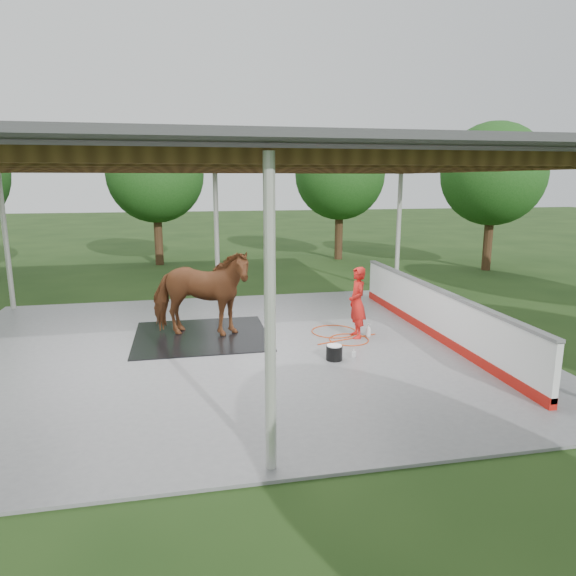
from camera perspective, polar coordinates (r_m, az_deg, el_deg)
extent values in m
plane|color=#1E3814|center=(11.10, -6.01, -6.96)|extent=(100.00, 100.00, 0.00)
cube|color=slate|center=(11.09, -6.01, -6.84)|extent=(12.00, 10.00, 0.05)
cylinder|color=beige|center=(6.06, -2.01, -3.49)|extent=(0.14, 0.14, 3.85)
cylinder|color=beige|center=(15.97, -28.86, 4.69)|extent=(0.14, 0.14, 3.85)
cylinder|color=beige|center=(15.28, -7.93, 5.79)|extent=(0.14, 0.14, 3.85)
cylinder|color=beige|center=(16.64, 12.17, 6.14)|extent=(0.14, 0.14, 3.85)
cube|color=brown|center=(6.05, -2.46, 14.43)|extent=(12.00, 0.10, 0.18)
cube|color=brown|center=(7.53, -4.34, 13.92)|extent=(12.00, 0.10, 0.18)
cube|color=brown|center=(9.02, -5.59, 13.57)|extent=(12.00, 0.10, 0.18)
cube|color=brown|center=(10.51, -6.48, 13.32)|extent=(12.00, 0.10, 0.18)
cube|color=brown|center=(12.00, -7.15, 13.12)|extent=(12.00, 0.10, 0.18)
cube|color=brown|center=(13.50, -7.67, 12.97)|extent=(12.00, 0.10, 0.18)
cube|color=brown|center=(15.00, -8.09, 12.85)|extent=(12.00, 0.10, 0.18)
cube|color=brown|center=(12.41, 21.44, 12.37)|extent=(0.12, 10.00, 0.18)
cube|color=#38383A|center=(10.52, -6.51, 14.41)|extent=(12.60, 10.60, 0.10)
cube|color=#AF160E|center=(12.34, 15.80, -4.69)|extent=(0.14, 8.00, 0.20)
cube|color=white|center=(12.21, 15.95, -2.43)|extent=(0.12, 8.00, 1.00)
cube|color=slate|center=(12.09, 16.09, -0.05)|extent=(0.16, 8.00, 0.06)
cylinder|color=#382314|center=(22.62, -14.18, 5.29)|extent=(0.36, 0.36, 2.20)
sphere|color=#194714|center=(22.49, -14.54, 12.13)|extent=(4.00, 4.00, 4.00)
cylinder|color=#382314|center=(23.65, 5.65, 5.87)|extent=(0.36, 0.36, 2.20)
sphere|color=#194714|center=(23.52, 5.79, 12.42)|extent=(4.00, 4.00, 4.00)
cylinder|color=#382314|center=(22.14, 21.31, 4.70)|extent=(0.36, 0.36, 2.20)
sphere|color=#194714|center=(22.00, 21.85, 11.68)|extent=(4.00, 4.00, 4.00)
cube|color=black|center=(12.03, -9.57, -5.25)|extent=(3.02, 2.83, 0.02)
imported|color=brown|center=(11.78, -9.74, -0.56)|extent=(2.57, 1.70, 1.99)
imported|color=red|center=(11.71, 7.70, -1.61)|extent=(0.41, 0.60, 1.62)
cylinder|color=black|center=(10.37, 5.16, -7.19)|extent=(0.33, 0.33, 0.29)
cylinder|color=white|center=(10.32, 5.17, -6.43)|extent=(0.30, 0.30, 0.03)
imported|color=silver|center=(11.94, 8.92, -4.67)|extent=(0.16, 0.16, 0.30)
imported|color=#338CD8|center=(10.58, 7.32, -7.18)|extent=(0.11, 0.11, 0.17)
torus|color=#BE3B0D|center=(12.25, 5.12, -4.82)|extent=(1.07, 1.07, 0.02)
torus|color=#BE3B0D|center=(11.67, 6.79, -5.71)|extent=(0.90, 0.90, 0.02)
cylinder|color=#BE3B0D|center=(11.70, 6.61, -5.65)|extent=(1.52, 0.51, 0.02)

